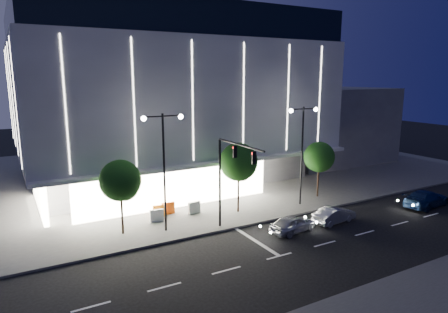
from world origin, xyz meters
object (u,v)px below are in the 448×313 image
tree_left (121,183)px  car_second (334,215)px  car_third (426,199)px  barrier_c (168,208)px  street_lamp_east (302,141)px  traffic_mast (229,169)px  barrier_d (194,208)px  barrier_b (157,216)px  car_lead (293,224)px  barrier_a (160,211)px  tree_mid (239,164)px  tree_right (319,159)px  street_lamp_west (164,155)px

tree_left → car_second: size_ratio=1.46×
car_third → barrier_c: size_ratio=4.74×
street_lamp_east → traffic_mast: bearing=-163.5°
tree_left → barrier_d: tree_left is taller
traffic_mast → barrier_b: traffic_mast is taller
car_lead → barrier_a: (-7.76, 7.73, -0.01)m
car_lead → barrier_a: bearing=37.6°
barrier_b → car_second: bearing=-22.8°
tree_mid → tree_right: 9.01m
street_lamp_east → barrier_b: 14.16m
tree_left → car_third: (25.68, -6.85, -3.28)m
tree_right → street_lamp_east: bearing=-161.4°
traffic_mast → car_second: (8.57, -2.07, -4.38)m
tree_right → barrier_c: size_ratio=5.01×
car_second → barrier_c: 13.71m
car_second → barrier_c: car_second is taller
barrier_a → barrier_d: 2.93m
street_lamp_west → car_second: bearing=-20.6°
barrier_b → street_lamp_west: bearing=-85.3°
tree_mid → car_lead: tree_mid is taller
tree_mid → barrier_d: 5.29m
street_lamp_east → barrier_b: (-12.96, 2.11, -5.31)m
traffic_mast → barrier_d: size_ratio=6.43×
tree_right → car_lead: size_ratio=1.42×
street_lamp_west → barrier_b: size_ratio=8.18×
car_third → barrier_a: car_third is taller
street_lamp_west → barrier_a: 6.15m
street_lamp_east → barrier_a: 13.80m
street_lamp_east → car_third: street_lamp_east is taller
traffic_mast → barrier_c: traffic_mast is taller
barrier_b → barrier_c: same height
tree_right → barrier_a: (-15.40, 2.02, -3.23)m
traffic_mast → car_lead: bearing=-24.8°
car_second → barrier_b: (-12.53, 6.84, 0.01)m
street_lamp_east → car_lead: bearing=-134.5°
barrier_b → street_lamp_east: bearing=-3.4°
traffic_mast → car_lead: size_ratio=1.82×
tree_mid → street_lamp_west: bearing=-171.7°
street_lamp_west → barrier_b: bearing=88.9°
tree_right → barrier_d: size_ratio=5.01×
street_lamp_west → barrier_c: (1.52, 3.37, -5.31)m
street_lamp_west → barrier_b: (0.04, 2.11, -5.31)m
tree_left → barrier_c: size_ratio=5.20×
tree_right → barrier_d: tree_right is taller
car_lead → car_third: size_ratio=0.75×
car_lead → barrier_c: car_lead is taller
barrier_a → tree_right: bearing=-1.4°
tree_right → barrier_b: bearing=176.1°
street_lamp_west → barrier_c: street_lamp_west is taller
traffic_mast → tree_left: bearing=152.2°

